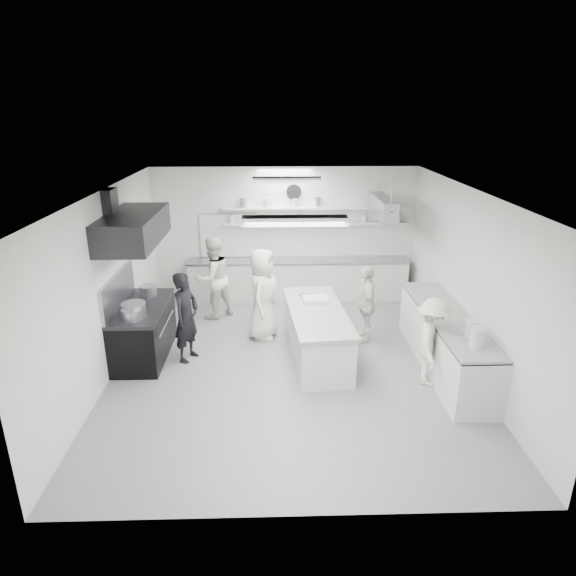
{
  "coord_description": "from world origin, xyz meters",
  "views": [
    {
      "loc": [
        -0.27,
        -7.83,
        4.26
      ],
      "look_at": [
        -0.01,
        0.6,
        1.19
      ],
      "focal_mm": 31.3,
      "sensor_mm": 36.0,
      "label": 1
    }
  ],
  "objects_px": {
    "back_counter": "(298,279)",
    "cook_back": "(213,278)",
    "right_counter": "(445,342)",
    "prep_island": "(317,335)",
    "stove": "(144,332)",
    "cook_stove": "(186,317)"
  },
  "relations": [
    {
      "from": "stove",
      "to": "cook_stove",
      "type": "distance_m",
      "value": 0.89
    },
    {
      "from": "prep_island",
      "to": "cook_stove",
      "type": "height_order",
      "value": "cook_stove"
    },
    {
      "from": "prep_island",
      "to": "cook_stove",
      "type": "xyz_separation_m",
      "value": [
        -2.28,
        0.02,
        0.37
      ]
    },
    {
      "from": "back_counter",
      "to": "cook_stove",
      "type": "bearing_deg",
      "value": -125.26
    },
    {
      "from": "prep_island",
      "to": "cook_stove",
      "type": "bearing_deg",
      "value": 174.55
    },
    {
      "from": "stove",
      "to": "cook_stove",
      "type": "xyz_separation_m",
      "value": [
        0.8,
        -0.16,
        0.36
      ]
    },
    {
      "from": "right_counter",
      "to": "cook_back",
      "type": "bearing_deg",
      "value": 150.72
    },
    {
      "from": "back_counter",
      "to": "right_counter",
      "type": "xyz_separation_m",
      "value": [
        2.35,
        -3.4,
        0.01
      ]
    },
    {
      "from": "right_counter",
      "to": "prep_island",
      "type": "relative_size",
      "value": 1.41
    },
    {
      "from": "stove",
      "to": "cook_back",
      "type": "bearing_deg",
      "value": 58.85
    },
    {
      "from": "back_counter",
      "to": "cook_back",
      "type": "relative_size",
      "value": 2.88
    },
    {
      "from": "stove",
      "to": "prep_island",
      "type": "relative_size",
      "value": 0.77
    },
    {
      "from": "prep_island",
      "to": "back_counter",
      "type": "bearing_deg",
      "value": 88.46
    },
    {
      "from": "cook_stove",
      "to": "cook_back",
      "type": "bearing_deg",
      "value": 16.22
    },
    {
      "from": "prep_island",
      "to": "cook_stove",
      "type": "relative_size",
      "value": 1.45
    },
    {
      "from": "back_counter",
      "to": "cook_back",
      "type": "height_order",
      "value": "cook_back"
    },
    {
      "from": "cook_back",
      "to": "back_counter",
      "type": "bearing_deg",
      "value": 169.65
    },
    {
      "from": "back_counter",
      "to": "prep_island",
      "type": "height_order",
      "value": "back_counter"
    },
    {
      "from": "right_counter",
      "to": "cook_back",
      "type": "distance_m",
      "value": 4.82
    },
    {
      "from": "right_counter",
      "to": "prep_island",
      "type": "bearing_deg",
      "value": 169.04
    },
    {
      "from": "cook_stove",
      "to": "cook_back",
      "type": "height_order",
      "value": "cook_back"
    },
    {
      "from": "back_counter",
      "to": "prep_island",
      "type": "bearing_deg",
      "value": -86.48
    }
  ]
}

